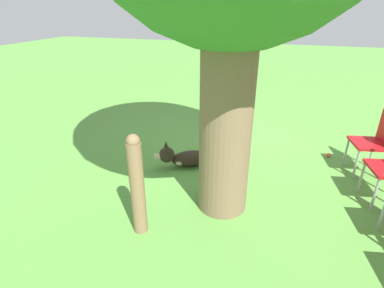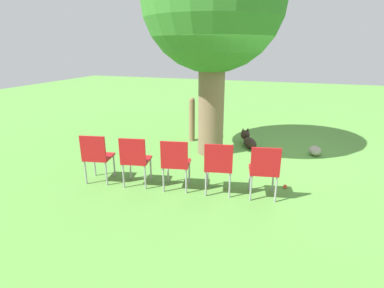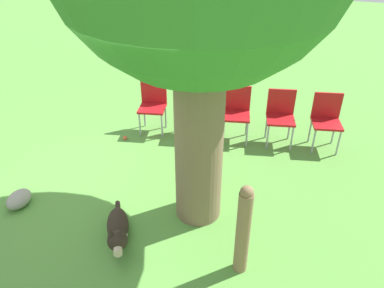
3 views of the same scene
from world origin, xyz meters
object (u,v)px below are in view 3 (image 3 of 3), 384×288
object	(u,v)px
red_chair_0	(153,102)
red_chair_2	(236,110)
dog	(118,229)
tennis_ball	(125,138)
red_chair_3	(281,113)
fence_post	(243,230)
red_chair_1	(194,106)
red_chair_4	(326,117)

from	to	relation	value
red_chair_0	red_chair_2	bearing A→B (deg)	85.40
dog	tennis_ball	xyz separation A→B (m)	(-2.07, -0.94, -0.11)
red_chair_3	tennis_ball	distance (m)	2.61
fence_post	red_chair_1	distance (m)	2.96
red_chair_0	red_chair_3	bearing A→B (deg)	85.40
dog	red_chair_0	bearing A→B (deg)	164.97
red_chair_1	fence_post	bearing A→B (deg)	15.81
dog	red_chair_0	size ratio (longest dim) A/B	1.07
tennis_ball	red_chair_1	bearing A→B (deg)	118.36
red_chair_1	red_chair_2	world-z (taller)	same
red_chair_4	red_chair_3	bearing A→B (deg)	-94.60
red_chair_4	tennis_ball	xyz separation A→B (m)	(0.81, -3.16, -0.49)
fence_post	red_chair_4	bearing A→B (deg)	164.85
dog	red_chair_0	distance (m)	2.65
fence_post	tennis_ball	bearing A→B (deg)	-131.01
fence_post	red_chair_2	bearing A→B (deg)	-166.88
dog	red_chair_3	size ratio (longest dim) A/B	1.07
red_chair_1	tennis_ball	world-z (taller)	red_chair_1
fence_post	red_chair_2	size ratio (longest dim) A/B	1.25
red_chair_0	tennis_ball	distance (m)	0.76
fence_post	red_chair_2	xyz separation A→B (m)	(-2.72, -0.63, -0.04)
red_chair_2	red_chair_4	distance (m)	1.42
fence_post	red_chair_4	xyz separation A→B (m)	(-2.88, 0.78, -0.04)
red_chair_3	dog	bearing A→B (deg)	-39.56
red_chair_2	red_chair_4	xyz separation A→B (m)	(-0.16, 1.41, 0.00)
red_chair_3	red_chair_4	xyz separation A→B (m)	(-0.08, 0.71, 0.00)
red_chair_0	dog	bearing A→B (deg)	2.15
dog	red_chair_2	world-z (taller)	red_chair_2
red_chair_4	red_chair_2	bearing A→B (deg)	-94.60
red_chair_0	red_chair_1	distance (m)	0.71
dog	fence_post	distance (m)	1.50
red_chair_1	red_chair_4	bearing A→B (deg)	85.40
fence_post	red_chair_0	bearing A→B (deg)	-141.32
red_chair_1	red_chair_3	size ratio (longest dim) A/B	1.00
fence_post	red_chair_1	bearing A→B (deg)	-153.06
red_chair_0	red_chair_3	xyz separation A→B (m)	(-0.24, 2.12, 0.00)
tennis_ball	red_chair_0	bearing A→B (deg)	145.02
fence_post	red_chair_4	world-z (taller)	fence_post
red_chair_4	tennis_ball	distance (m)	3.30
tennis_ball	red_chair_2	bearing A→B (deg)	110.21
red_chair_1	red_chair_3	bearing A→B (deg)	85.40
red_chair_0	red_chair_1	size ratio (longest dim) A/B	1.00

